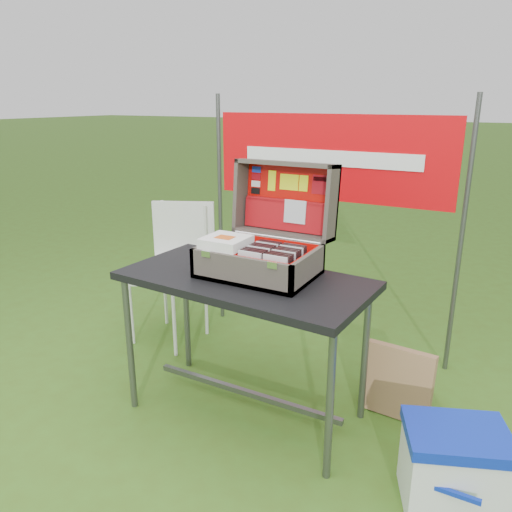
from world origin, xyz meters
The scene contains 91 objects.
ground centered at (0.00, 0.00, 0.00)m, with size 80.00×80.00×0.00m, color #3E601A.
table centered at (-0.05, 0.08, 0.40)m, with size 1.28×0.64×0.80m, color black, non-canonical shape.
table_top centered at (-0.05, 0.08, 0.78)m, with size 1.28×0.64×0.04m, color black.
table_leg_fl centered at (-0.63, -0.18, 0.38)m, with size 0.04×0.04×0.76m, color #59595B.
table_leg_fr centered at (0.53, -0.18, 0.38)m, with size 0.04×0.04×0.76m, color #59595B.
table_leg_bl centered at (-0.63, 0.34, 0.38)m, with size 0.04×0.04×0.76m, color #59595B.
table_leg_br centered at (0.53, 0.34, 0.38)m, with size 0.04×0.04×0.76m, color #59595B.
table_brace centered at (-0.05, 0.08, 0.12)m, with size 1.13×0.03×0.03m, color #59595B.
suitcase centered at (0.00, 0.20, 1.07)m, with size 0.57×0.56×0.55m, color #5E544A, non-canonical shape.
suitcase_base_bottom centered at (0.00, 0.14, 0.81)m, with size 0.57×0.40×0.02m, color #5E544A.
suitcase_base_wall_front centered at (0.00, -0.06, 0.87)m, with size 0.57×0.02×0.15m, color #5E544A.
suitcase_base_wall_back centered at (0.00, 0.33, 0.87)m, with size 0.57×0.02×0.15m, color #5E544A.
suitcase_base_wall_left centered at (-0.27, 0.14, 0.87)m, with size 0.02×0.40×0.15m, color #5E544A.
suitcase_base_wall_right centered at (0.27, 0.14, 0.87)m, with size 0.02×0.40×0.15m, color #5E544A.
suitcase_liner_floor centered at (0.00, 0.14, 0.82)m, with size 0.52×0.36×0.01m, color red.
suitcase_latch_left centered at (-0.18, -0.07, 0.94)m, with size 0.05×0.01×0.03m, color silver.
suitcase_latch_right centered at (0.18, -0.07, 0.94)m, with size 0.05×0.01×0.03m, color silver.
suitcase_hinge centered at (0.00, 0.34, 0.95)m, with size 0.02×0.02×0.51m, color silver.
suitcase_lid_back centered at (0.00, 0.50, 1.14)m, with size 0.57×0.40×0.02m, color #5E544A.
suitcase_lid_rim_far centered at (0.00, 0.45, 1.33)m, with size 0.57×0.02×0.15m, color #5E544A.
suitcase_lid_rim_near centered at (0.00, 0.41, 0.95)m, with size 0.57×0.02×0.15m, color #5E544A.
suitcase_lid_rim_left centered at (-0.27, 0.43, 1.14)m, with size 0.02×0.40×0.15m, color #5E544A.
suitcase_lid_rim_right centered at (0.27, 0.43, 1.14)m, with size 0.02×0.40×0.15m, color #5E544A.
suitcase_lid_liner centered at (0.00, 0.48, 1.14)m, with size 0.52×0.36×0.01m, color red.
suitcase_liner_wall_front centered at (0.00, -0.04, 0.88)m, with size 0.52×0.01×0.13m, color red.
suitcase_liner_wall_back centered at (0.00, 0.31, 0.88)m, with size 0.52×0.01×0.13m, color red.
suitcase_liner_wall_left centered at (-0.26, 0.14, 0.88)m, with size 0.01×0.36×0.13m, color red.
suitcase_liner_wall_right centered at (0.26, 0.14, 0.88)m, with size 0.01×0.36×0.13m, color red.
suitcase_lid_pocket centered at (0.00, 0.45, 1.05)m, with size 0.50×0.16×0.03m, color #A40E14.
suitcase_pocket_edge centered at (0.00, 0.46, 1.13)m, with size 0.49×0.02×0.02m, color #A40E14.
suitcase_pocket_cd centered at (0.06, 0.44, 1.08)m, with size 0.13×0.13×0.01m, color silver.
lid_sticker_cc_a centered at (-0.21, 0.49, 1.28)m, with size 0.06×0.03×0.00m, color #1933B2.
lid_sticker_cc_b centered at (-0.21, 0.49, 1.24)m, with size 0.06×0.03×0.00m, color #A00B16.
lid_sticker_cc_c centered at (-0.21, 0.48, 1.20)m, with size 0.06×0.03×0.00m, color white.
lid_sticker_cc_d centered at (-0.21, 0.48, 1.16)m, with size 0.06×0.03×0.00m, color black.
lid_card_neon_tall centered at (-0.11, 0.49, 1.23)m, with size 0.05×0.11×0.00m, color #DEEE16.
lid_card_neon_main centered at (0.00, 0.49, 1.23)m, with size 0.11×0.09×0.00m, color #DEEE16.
lid_card_neon_small centered at (0.09, 0.49, 1.23)m, with size 0.05×0.09×0.00m, color #DEEE16.
lid_sticker_band centered at (0.19, 0.49, 1.23)m, with size 0.10×0.10×0.00m, color #A00B16.
lid_sticker_band_bar centered at (0.19, 0.49, 1.26)m, with size 0.09×0.02×0.00m, color black.
cd_left_0 centered at (0.04, -0.02, 0.90)m, with size 0.13×0.01×0.14m, color silver.
cd_left_1 centered at (0.04, 0.00, 0.90)m, with size 0.13×0.01×0.14m, color black.
cd_left_2 centered at (0.04, 0.02, 0.90)m, with size 0.13×0.01×0.14m, color black.
cd_left_3 centered at (0.04, 0.05, 0.90)m, with size 0.13×0.01×0.14m, color black.
cd_left_4 centered at (0.04, 0.07, 0.90)m, with size 0.13×0.01×0.14m, color silver.
cd_left_5 centered at (0.04, 0.09, 0.90)m, with size 0.13×0.01×0.14m, color black.
cd_left_6 centered at (0.04, 0.11, 0.90)m, with size 0.13×0.01×0.14m, color black.
cd_left_7 centered at (0.04, 0.14, 0.90)m, with size 0.13×0.01×0.14m, color black.
cd_left_8 centered at (0.04, 0.16, 0.90)m, with size 0.13×0.01×0.14m, color silver.
cd_left_9 centered at (0.04, 0.18, 0.90)m, with size 0.13×0.01×0.14m, color black.
cd_left_10 centered at (0.04, 0.20, 0.90)m, with size 0.13×0.01×0.14m, color black.
cd_right_0 centered at (0.17, -0.02, 0.90)m, with size 0.13×0.01×0.14m, color silver.
cd_right_1 centered at (0.17, 0.00, 0.90)m, with size 0.13×0.01×0.14m, color black.
cd_right_2 centered at (0.17, 0.02, 0.90)m, with size 0.13×0.01×0.14m, color black.
cd_right_3 centered at (0.17, 0.05, 0.90)m, with size 0.13×0.01×0.14m, color black.
cd_right_4 centered at (0.17, 0.07, 0.90)m, with size 0.13×0.01×0.14m, color silver.
cd_right_5 centered at (0.17, 0.09, 0.90)m, with size 0.13×0.01×0.14m, color black.
cd_right_6 centered at (0.17, 0.11, 0.90)m, with size 0.13×0.01×0.14m, color black.
cd_right_7 centered at (0.17, 0.14, 0.90)m, with size 0.13×0.01×0.14m, color black.
cd_right_8 centered at (0.17, 0.16, 0.90)m, with size 0.13×0.01×0.14m, color silver.
cd_right_9 centered at (0.17, 0.18, 0.90)m, with size 0.13×0.01×0.14m, color black.
cd_right_10 centered at (0.17, 0.20, 0.90)m, with size 0.13×0.01×0.14m, color black.
songbook_0 centered at (-0.15, 0.06, 0.95)m, with size 0.21×0.21×0.01m, color white.
songbook_1 centered at (-0.15, 0.06, 0.96)m, with size 0.21×0.21×0.01m, color white.
songbook_2 centered at (-0.15, 0.06, 0.96)m, with size 0.21×0.21×0.01m, color white.
songbook_3 centered at (-0.15, 0.06, 0.97)m, with size 0.21×0.21×0.01m, color white.
songbook_4 centered at (-0.15, 0.06, 0.97)m, with size 0.21×0.21×0.01m, color white.
songbook_5 centered at (-0.15, 0.06, 0.98)m, with size 0.21×0.21×0.01m, color white.
songbook_6 centered at (-0.15, 0.06, 0.98)m, with size 0.21×0.21×0.01m, color white.
songbook_7 centered at (-0.15, 0.06, 0.99)m, with size 0.21×0.21×0.01m, color white.
songbook_8 centered at (-0.15, 0.06, 0.99)m, with size 0.21×0.21×0.01m, color white.
songbook_9 centered at (-0.15, 0.06, 1.00)m, with size 0.21×0.21×0.01m, color white.
songbook_graphic centered at (-0.15, 0.05, 1.00)m, with size 0.09×0.07×0.00m, color #D85919.
cooler centered at (1.05, -0.08, 0.18)m, with size 0.42×0.32×0.37m, color white, non-canonical shape.
cooler_body centered at (1.05, -0.08, 0.16)m, with size 0.40×0.30×0.32m, color white.
cooler_lid centered at (1.05, -0.08, 0.34)m, with size 0.42×0.32×0.05m, color #0C29B3.
cooler_handle centered at (1.05, -0.24, 0.20)m, with size 0.25×0.02×0.02m, color #0C29B3.
chair centered at (-0.97, 0.59, 0.49)m, with size 0.44×0.49×0.97m, color silver, non-canonical shape.
chair_seat centered at (-0.97, 0.59, 0.50)m, with size 0.44×0.44×0.03m, color silver.
chair_backrest centered at (-0.97, 0.80, 0.74)m, with size 0.44×0.03×0.46m, color silver.
chair_leg_fl centered at (-1.16, 0.40, 0.25)m, with size 0.02×0.02×0.50m, color silver.
chair_leg_fr centered at (-0.78, 0.40, 0.25)m, with size 0.02×0.02×0.50m, color silver.
chair_leg_bl centered at (-1.16, 0.78, 0.25)m, with size 0.02×0.02×0.50m, color silver.
chair_leg_br centered at (-0.78, 0.78, 0.25)m, with size 0.02×0.02×0.50m, color silver.
chair_upright_left centered at (-1.16, 0.80, 0.73)m, with size 0.02×0.02×0.46m, color silver.
chair_upright_right centered at (-0.78, 0.80, 0.73)m, with size 0.02×0.02×0.46m, color silver.
cardboard_box centered at (0.69, 0.46, 0.20)m, with size 0.37×0.06×0.39m, color #A67955.
banner_post_left centered at (-0.85, 1.10, 0.85)m, with size 0.03×0.03×1.70m, color #59595B.
banner_post_right centered at (0.85, 1.10, 0.85)m, with size 0.03×0.03×1.70m, color #59595B.
banner centered at (0.00, 1.09, 1.30)m, with size 1.60×0.01×0.55m, color red.
banner_text centered at (0.00, 1.08, 1.30)m, with size 1.20×0.00×0.10m, color white.
Camera 1 is at (1.15, -1.99, 1.66)m, focal length 35.00 mm.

